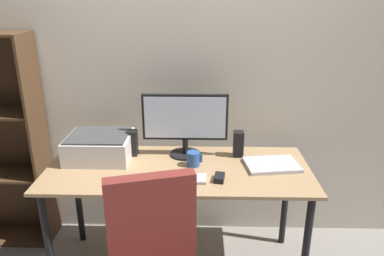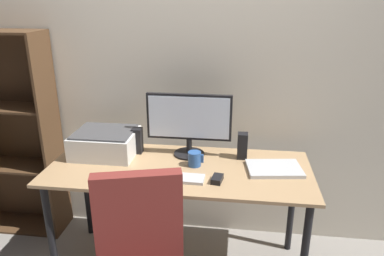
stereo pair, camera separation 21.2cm
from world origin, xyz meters
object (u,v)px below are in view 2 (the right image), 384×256
Objects in this scene: printer at (105,143)px; bookshelf at (6,136)px; coffee_mug at (195,159)px; speaker_left at (137,141)px; monitor at (189,121)px; mouse at (217,179)px; laptop at (274,169)px; desk at (179,180)px; keyboard at (179,178)px; speaker_right at (242,146)px.

bookshelf reaches higher than printer.
speaker_left is (-0.40, 0.15, 0.04)m from coffee_mug.
mouse is (0.21, -0.35, -0.22)m from monitor.
bookshelf reaches higher than laptop.
speaker_left is at bearing 149.30° from desk.
speaker_left is 0.43× the size of printer.
desk is 4.02× the size of printer.
monitor is at bearing 89.67° from keyboard.
coffee_mug is 0.48m from laptop.
desk is at bearing 157.02° from mouse.
mouse is at bearing 1.84° from keyboard.
coffee_mug is at bearing -20.51° from speaker_left.
coffee_mug is 0.57× the size of speaker_right.
monitor is 0.38m from speaker_right.
speaker_right is (0.38, 0.18, 0.17)m from desk.
speaker_left reaches higher than desk.
speaker_left is at bearing 159.49° from coffee_mug.
speaker_right reaches higher than desk.
coffee_mug is at bearing 19.79° from desk.
bookshelf is (-1.38, 0.49, -0.00)m from keyboard.
bookshelf is (-1.60, 0.49, -0.01)m from mouse.
monitor reaches higher than speaker_right.
printer reaches higher than desk.
mouse is 0.56× the size of speaker_left.
keyboard is 1.71× the size of speaker_right.
speaker_left and speaker_right have the same top height.
speaker_left is 0.11× the size of bookshelf.
keyboard is 0.50m from speaker_right.
speaker_left is (-0.31, 0.18, 0.17)m from desk.
coffee_mug is 0.06× the size of bookshelf.
speaker_left is 1.06m from bookshelf.
coffee_mug is (0.09, 0.03, 0.13)m from desk.
laptop reaches higher than keyboard.
bookshelf is at bearing 175.13° from speaker_right.
monitor is 0.36× the size of bookshelf.
mouse is at bearing -31.43° from speaker_left.
printer reaches higher than keyboard.
keyboard is 0.22m from mouse.
mouse is 1.00× the size of coffee_mug.
monitor reaches higher than keyboard.
coffee_mug is 0.33m from speaker_right.
mouse reaches higher than laptop.
mouse is 0.81m from printer.
bookshelf is at bearing 174.25° from monitor.
bookshelf is at bearing 172.43° from mouse.
laptop is 0.26m from speaker_right.
speaker_right is (0.14, 0.34, 0.07)m from mouse.
desk is 5.55× the size of keyboard.
coffee_mug is at bearing -70.34° from monitor.
bookshelf reaches higher than desk.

